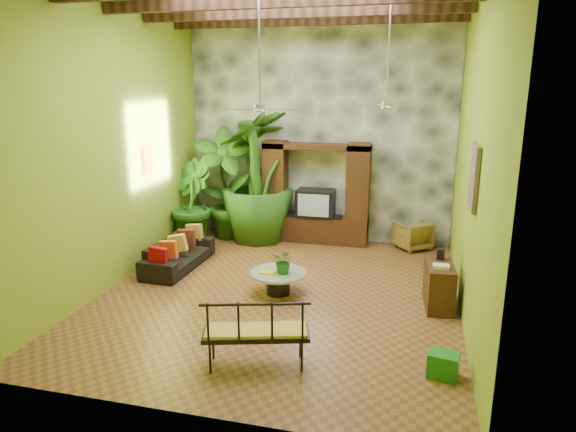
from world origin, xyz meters
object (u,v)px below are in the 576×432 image
(coffee_table, at_px, (278,280))
(iron_bench, at_px, (254,330))
(tall_plant_b, at_px, (190,203))
(entertainment_center, at_px, (316,201))
(sofa, at_px, (178,254))
(green_bin, at_px, (443,365))
(wicker_armchair, at_px, (412,235))
(ceiling_fan_front, at_px, (260,94))
(ceiling_fan_back, at_px, (387,93))
(tall_plant_a, at_px, (224,184))
(tall_plant_c, at_px, (257,177))
(side_console, at_px, (439,285))

(coffee_table, height_order, iron_bench, iron_bench)
(tall_plant_b, relative_size, iron_bench, 1.35)
(coffee_table, bearing_deg, entertainment_center, 89.37)
(sofa, bearing_deg, green_bin, -117.96)
(wicker_armchair, bearing_deg, ceiling_fan_front, 17.29)
(iron_bench, xyz_separation_m, green_bin, (2.34, 0.40, -0.39))
(sofa, distance_m, tall_plant_b, 1.60)
(sofa, relative_size, iron_bench, 1.33)
(entertainment_center, relative_size, ceiling_fan_front, 1.29)
(ceiling_fan_back, xyz_separation_m, sofa, (-3.90, -0.43, -3.12))
(tall_plant_a, relative_size, tall_plant_c, 0.87)
(tall_plant_c, bearing_deg, tall_plant_b, -150.57)
(entertainment_center, distance_m, iron_bench, 5.57)
(tall_plant_b, xyz_separation_m, tall_plant_c, (1.33, 0.75, 0.53))
(wicker_armchair, relative_size, tall_plant_a, 0.26)
(wicker_armchair, distance_m, tall_plant_c, 3.71)
(green_bin, bearing_deg, sofa, 150.57)
(entertainment_center, height_order, coffee_table, entertainment_center)
(entertainment_center, xyz_separation_m, ceiling_fan_back, (1.60, -1.94, 2.44))
(tall_plant_a, bearing_deg, tall_plant_c, 3.96)
(side_console, distance_m, green_bin, 2.16)
(iron_bench, bearing_deg, tall_plant_a, 98.40)
(coffee_table, xyz_separation_m, side_console, (2.68, 0.13, 0.11))
(tall_plant_b, relative_size, tall_plant_c, 0.65)
(green_bin, bearing_deg, tall_plant_a, 134.24)
(wicker_armchair, xyz_separation_m, iron_bench, (-1.88, -5.54, 0.24))
(tall_plant_a, distance_m, tall_plant_b, 0.94)
(tall_plant_b, bearing_deg, iron_bench, -57.20)
(wicker_armchair, height_order, tall_plant_c, tall_plant_c)
(ceiling_fan_front, xyz_separation_m, tall_plant_c, (-1.12, 3.33, -1.90))
(tall_plant_b, distance_m, coffee_table, 3.48)
(entertainment_center, xyz_separation_m, tall_plant_c, (-1.32, -0.21, 0.53))
(entertainment_center, bearing_deg, green_bin, -62.79)
(entertainment_center, height_order, side_console, entertainment_center)
(wicker_armchair, bearing_deg, entertainment_center, -38.82)
(side_console, bearing_deg, tall_plant_a, 145.30)
(tall_plant_b, height_order, tall_plant_c, tall_plant_c)
(ceiling_fan_back, distance_m, coffee_table, 3.74)
(sofa, relative_size, green_bin, 5.23)
(sofa, bearing_deg, iron_bench, -139.24)
(wicker_armchair, height_order, green_bin, wicker_armchair)
(sofa, bearing_deg, tall_plant_b, 15.47)
(side_console, bearing_deg, iron_bench, -137.38)
(ceiling_fan_front, relative_size, ceiling_fan_back, 1.00)
(sofa, bearing_deg, tall_plant_c, -22.98)
(ceiling_fan_front, bearing_deg, green_bin, -29.58)
(ceiling_fan_front, xyz_separation_m, tall_plant_b, (-2.45, 2.58, -2.43))
(sofa, xyz_separation_m, tall_plant_a, (0.19, 2.10, 1.02))
(ceiling_fan_back, distance_m, side_console, 3.38)
(tall_plant_a, xyz_separation_m, tall_plant_c, (0.79, 0.05, 0.20))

